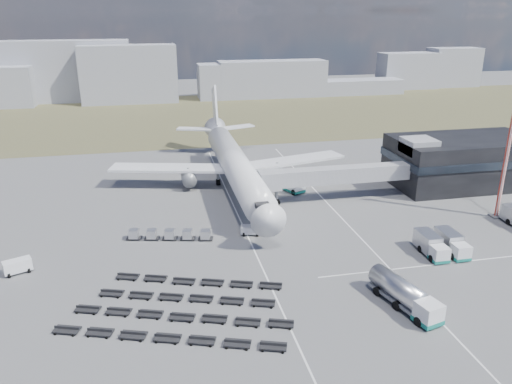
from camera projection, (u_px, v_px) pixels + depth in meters
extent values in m
plane|color=#565659|center=(270.00, 255.00, 75.98)|extent=(420.00, 420.00, 0.00)
cube|color=#434228|center=(198.00, 115.00, 177.07)|extent=(420.00, 90.00, 0.01)
cube|color=silver|center=(250.00, 242.00, 80.18)|extent=(0.25, 110.00, 0.01)
cube|color=silver|center=(355.00, 233.00, 83.69)|extent=(0.25, 110.00, 0.01)
cube|color=silver|center=(447.00, 263.00, 73.50)|extent=(40.00, 0.25, 0.01)
cube|color=black|center=(464.00, 161.00, 105.68)|extent=(30.00, 16.00, 10.00)
cube|color=#262D38|center=(464.00, 156.00, 105.27)|extent=(30.40, 16.40, 1.60)
cube|color=#939399|center=(419.00, 146.00, 99.96)|extent=(6.00, 6.00, 3.00)
cube|color=#939399|center=(336.00, 175.00, 96.60)|extent=(29.80, 3.00, 3.00)
cube|color=#939399|center=(270.00, 180.00, 93.53)|extent=(4.00, 3.60, 3.40)
cylinder|color=slate|center=(276.00, 192.00, 95.16)|extent=(0.70, 0.70, 5.10)
cylinder|color=black|center=(276.00, 202.00, 95.88)|extent=(1.40, 0.90, 1.40)
cylinder|color=white|center=(236.00, 166.00, 101.73)|extent=(5.60, 48.00, 5.60)
cone|color=white|center=(265.00, 214.00, 77.38)|extent=(5.60, 5.00, 5.60)
cone|color=white|center=(217.00, 131.00, 127.19)|extent=(5.60, 8.00, 5.60)
cube|color=black|center=(262.00, 205.00, 78.94)|extent=(2.20, 2.00, 0.80)
cube|color=white|center=(171.00, 168.00, 104.20)|extent=(25.59, 11.38, 0.50)
cube|color=white|center=(290.00, 161.00, 109.28)|extent=(25.59, 11.38, 0.50)
cylinder|color=slate|center=(189.00, 178.00, 103.63)|extent=(3.00, 5.00, 3.00)
cylinder|color=slate|center=(277.00, 172.00, 107.34)|extent=(3.00, 5.00, 3.00)
cube|color=white|center=(195.00, 129.00, 127.82)|extent=(9.49, 5.63, 0.35)
cube|color=white|center=(237.00, 127.00, 129.96)|extent=(9.49, 5.63, 0.35)
cube|color=white|center=(215.00, 107.00, 127.99)|extent=(0.50, 9.06, 11.45)
cylinder|color=slate|center=(257.00, 224.00, 83.82)|extent=(0.50, 0.50, 2.50)
cylinder|color=slate|center=(218.00, 179.00, 106.17)|extent=(0.60, 0.60, 2.50)
cylinder|color=slate|center=(248.00, 177.00, 107.42)|extent=(0.60, 0.60, 2.50)
cylinder|color=black|center=(257.00, 228.00, 84.08)|extent=(0.50, 1.20, 1.20)
cube|color=#9597A2|center=(68.00, 71.00, 201.25)|extent=(49.17, 12.00, 24.02)
cube|color=#9597A2|center=(129.00, 74.00, 198.47)|extent=(37.44, 12.00, 22.47)
cube|color=#9597A2|center=(217.00, 81.00, 208.40)|extent=(15.91, 12.00, 14.30)
cube|color=#9597A2|center=(272.00, 79.00, 212.81)|extent=(45.65, 12.00, 15.20)
cube|color=#9597A2|center=(354.00, 87.00, 221.92)|extent=(43.23, 12.00, 6.24)
cube|color=#9597A2|center=(408.00, 71.00, 236.17)|extent=(27.42, 12.00, 16.48)
cube|color=#9597A2|center=(453.00, 67.00, 242.74)|extent=(23.96, 12.00, 18.19)
cube|color=white|center=(429.00, 313.00, 58.72)|extent=(3.23, 3.23, 2.55)
cube|color=#147367|center=(428.00, 320.00, 59.06)|extent=(3.36, 3.36, 0.55)
cylinder|color=#BABBC0|center=(398.00, 287.00, 63.12)|extent=(4.72, 8.73, 2.77)
cube|color=slate|center=(397.00, 296.00, 63.55)|extent=(4.61, 8.70, 0.39)
cylinder|color=black|center=(405.00, 304.00, 62.25)|extent=(3.09, 1.89, 1.22)
cube|color=white|center=(250.00, 230.00, 82.81)|extent=(3.54, 2.46, 1.46)
cube|color=white|center=(18.00, 267.00, 70.47)|extent=(4.10, 3.00, 2.04)
cube|color=white|center=(290.00, 182.00, 102.89)|extent=(5.27, 7.39, 3.20)
cube|color=#147367|center=(290.00, 188.00, 103.34)|extent=(5.42, 7.54, 0.51)
cube|color=white|center=(439.00, 254.00, 73.52)|extent=(2.38, 2.28, 2.25)
cube|color=#147367|center=(439.00, 259.00, 73.81)|extent=(2.48, 2.38, 0.46)
cube|color=#BABBC0|center=(427.00, 241.00, 76.67)|extent=(2.51, 4.73, 2.65)
cube|color=white|center=(461.00, 252.00, 74.15)|extent=(2.38, 2.28, 2.25)
cube|color=#147367|center=(460.00, 257.00, 74.45)|extent=(2.48, 2.38, 0.46)
cube|color=#BABBC0|center=(448.00, 239.00, 77.30)|extent=(2.51, 4.73, 2.65)
cube|color=black|center=(134.00, 238.00, 81.13)|extent=(2.63, 1.95, 0.16)
cube|color=#BABBC0|center=(134.00, 234.00, 80.86)|extent=(1.75, 1.75, 1.36)
cube|color=black|center=(152.00, 238.00, 81.08)|extent=(2.63, 1.95, 0.16)
cube|color=#BABBC0|center=(152.00, 234.00, 80.81)|extent=(1.75, 1.75, 1.36)
cube|color=black|center=(170.00, 238.00, 81.03)|extent=(2.63, 1.95, 0.16)
cube|color=#BABBC0|center=(170.00, 234.00, 80.76)|extent=(1.75, 1.75, 1.36)
cube|color=black|center=(188.00, 238.00, 80.98)|extent=(2.63, 1.95, 0.16)
cube|color=#BABBC0|center=(187.00, 234.00, 80.71)|extent=(1.75, 1.75, 1.36)
cube|color=black|center=(206.00, 238.00, 80.93)|extent=(2.63, 1.95, 0.16)
cube|color=#BABBC0|center=(205.00, 234.00, 80.66)|extent=(1.75, 1.75, 1.36)
cube|color=black|center=(167.00, 337.00, 56.40)|extent=(26.97, 10.54, 0.72)
cube|color=black|center=(177.00, 316.00, 60.31)|extent=(26.97, 10.54, 0.72)
cube|color=black|center=(186.00, 297.00, 64.23)|extent=(23.18, 9.24, 0.72)
cube|color=black|center=(194.00, 280.00, 68.15)|extent=(23.18, 9.24, 0.72)
cylinder|color=red|center=(508.00, 150.00, 85.81)|extent=(0.70, 0.70, 24.92)
cube|color=#565659|center=(496.00, 216.00, 90.03)|extent=(1.99, 1.99, 0.30)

